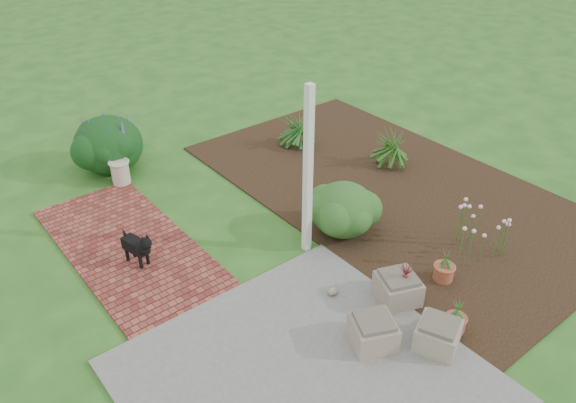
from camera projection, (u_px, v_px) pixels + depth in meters
ground at (295, 260)px, 7.91m from camera, size 80.00×80.00×0.00m
concrete_patio at (307, 382)px, 6.08m from camera, size 3.50×3.50×0.04m
brick_path at (128, 246)px, 8.16m from camera, size 1.60×3.50×0.04m
garden_bed at (390, 188)px, 9.55m from camera, size 4.00×7.00×0.03m
veranda_post at (308, 174)px, 7.46m from camera, size 0.10×0.10×2.50m
stone_trough_near at (438, 336)px, 6.42m from camera, size 0.61×0.61×0.31m
stone_trough_mid at (373, 333)px, 6.45m from camera, size 0.64×0.64×0.32m
stone_trough_far at (398, 289)px, 7.08m from camera, size 0.64×0.64×0.33m
black_dog at (138, 246)px, 7.62m from camera, size 0.27×0.58×0.51m
cream_ceramic_urn at (120, 172)px, 9.55m from camera, size 0.32×0.32×0.41m
evergreen_shrub at (344, 208)px, 8.24m from camera, size 1.25×1.25×0.81m
agapanthus_clump_back at (390, 145)px, 9.99m from camera, size 1.18×1.18×0.83m
agapanthus_clump_front at (297, 127)px, 10.66m from camera, size 0.89×0.89×0.78m
pink_flower_patch at (470, 231)px, 7.85m from camera, size 1.29×1.29×0.69m
terracotta_pot_bronze at (403, 293)px, 7.09m from camera, size 0.32×0.32×0.25m
terracotta_pot_small_left at (444, 272)px, 7.46m from camera, size 0.35×0.35×0.22m
terracotta_pot_small_right at (455, 323)px, 6.67m from camera, size 0.27×0.27×0.21m
purple_flowering_bush at (108, 143)px, 9.89m from camera, size 1.28×1.28×1.02m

